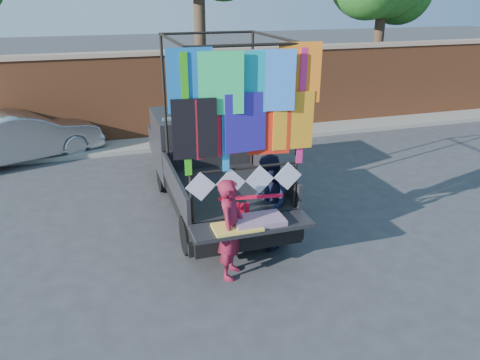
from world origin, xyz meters
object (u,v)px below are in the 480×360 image
object	(u,v)px
pickup_truck	(205,159)
man	(268,203)
sedan	(22,136)
woman	(231,229)

from	to	relation	value
pickup_truck	man	size ratio (longest dim) A/B	3.31
pickup_truck	sedan	world-z (taller)	pickup_truck
woman	man	xyz separation A→B (m)	(0.85, 0.66, 0.03)
pickup_truck	woman	size ratio (longest dim) A/B	3.43
man	pickup_truck	bearing A→B (deg)	-160.70
woman	man	bearing A→B (deg)	-22.52
pickup_truck	sedan	bearing A→B (deg)	136.55
pickup_truck	woman	bearing A→B (deg)	-96.12
man	woman	bearing A→B (deg)	-45.39
sedan	woman	distance (m)	7.79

